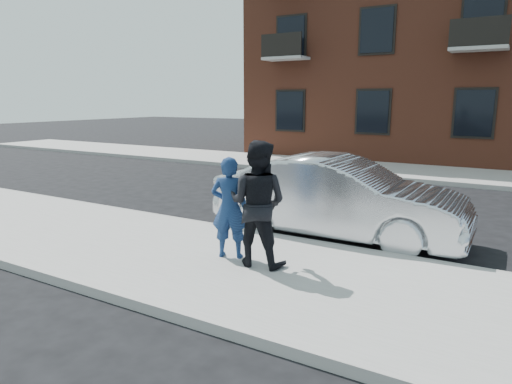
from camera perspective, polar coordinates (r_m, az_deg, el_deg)
The scene contains 8 objects.
ground at distance 6.78m, azimuth 12.81°, elevation -12.31°, with size 100.00×100.00×0.00m, color black.
near_sidewalk at distance 6.53m, azimuth 12.16°, elevation -12.51°, with size 50.00×3.50×0.15m, color gray.
near_curb at distance 8.15m, azimuth 16.20°, elevation -7.79°, with size 50.00×0.10×0.15m, color #999691.
far_sidewalk at distance 17.49m, azimuth 24.15°, elevation 1.84°, with size 50.00×3.50×0.15m, color gray.
far_curb at distance 15.73m, azimuth 23.40°, elevation 0.92°, with size 50.00×0.10×0.15m, color #999691.
silver_sedan at distance 9.11m, azimuth 10.32°, elevation -0.72°, with size 1.70×4.88×1.61m, color #B7BABF.
man_hoodie at distance 7.40m, azimuth -3.34°, elevation -1.96°, with size 0.70×0.57×1.66m.
man_peacoat at distance 7.02m, azimuth 0.21°, elevation -1.46°, with size 1.03×0.84×1.96m.
Camera 1 is at (1.78, -5.95, 2.70)m, focal length 32.00 mm.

